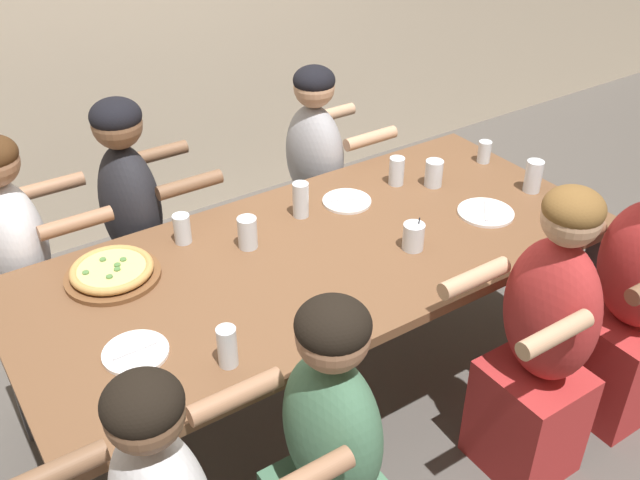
{
  "coord_description": "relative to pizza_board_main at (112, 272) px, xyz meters",
  "views": [
    {
      "loc": [
        -1.24,
        -1.87,
        2.25
      ],
      "look_at": [
        0.0,
        0.0,
        0.79
      ],
      "focal_mm": 40.0,
      "sensor_mm": 36.0,
      "label": 1
    }
  ],
  "objects": [
    {
      "name": "ground_plane",
      "position": [
        0.72,
        -0.27,
        -0.77
      ],
      "size": [
        18.0,
        18.0,
        0.0
      ],
      "primitive_type": "plane",
      "color": "#514C47",
      "rests_on": "ground"
    },
    {
      "name": "dining_table",
      "position": [
        0.72,
        -0.27,
        -0.09
      ],
      "size": [
        2.31,
        1.03,
        0.74
      ],
      "color": "brown",
      "rests_on": "ground"
    },
    {
      "name": "pizza_board_main",
      "position": [
        0.0,
        0.0,
        0.0
      ],
      "size": [
        0.34,
        0.34,
        0.05
      ],
      "color": "brown",
      "rests_on": "dining_table"
    },
    {
      "name": "empty_plate_a",
      "position": [
        1.01,
        -0.02,
        -0.02
      ],
      "size": [
        0.21,
        0.21,
        0.02
      ],
      "color": "white",
      "rests_on": "dining_table"
    },
    {
      "name": "empty_plate_b",
      "position": [
        -0.08,
        -0.43,
        -0.02
      ],
      "size": [
        0.21,
        0.21,
        0.02
      ],
      "color": "white",
      "rests_on": "dining_table"
    },
    {
      "name": "empty_plate_c",
      "position": [
        1.44,
        -0.42,
        -0.02
      ],
      "size": [
        0.23,
        0.23,
        0.02
      ],
      "color": "white",
      "rests_on": "dining_table"
    },
    {
      "name": "cocktail_glass_blue",
      "position": [
        1.02,
        -0.45,
        0.02
      ],
      "size": [
        0.08,
        0.08,
        0.13
      ],
      "color": "silver",
      "rests_on": "dining_table"
    },
    {
      "name": "drinking_glass_a",
      "position": [
        1.74,
        -0.38,
        0.03
      ],
      "size": [
        0.07,
        0.07,
        0.14
      ],
      "color": "silver",
      "rests_on": "dining_table"
    },
    {
      "name": "drinking_glass_b",
      "position": [
        0.31,
        0.08,
        0.03
      ],
      "size": [
        0.07,
        0.07,
        0.12
      ],
      "color": "silver",
      "rests_on": "dining_table"
    },
    {
      "name": "drinking_glass_c",
      "position": [
        1.29,
        -0.01,
        0.03
      ],
      "size": [
        0.07,
        0.07,
        0.13
      ],
      "color": "silver",
      "rests_on": "dining_table"
    },
    {
      "name": "drinking_glass_d",
      "position": [
        1.42,
        -0.11,
        0.03
      ],
      "size": [
        0.08,
        0.08,
        0.12
      ],
      "color": "silver",
      "rests_on": "dining_table"
    },
    {
      "name": "drinking_glass_e",
      "position": [
        0.14,
        -0.63,
        0.03
      ],
      "size": [
        0.06,
        0.06,
        0.14
      ],
      "color": "silver",
      "rests_on": "dining_table"
    },
    {
      "name": "drinking_glass_f",
      "position": [
        1.77,
        -0.07,
        0.02
      ],
      "size": [
        0.06,
        0.06,
        0.1
      ],
      "color": "silver",
      "rests_on": "dining_table"
    },
    {
      "name": "drinking_glass_g",
      "position": [
        0.8,
        -0.01,
        0.04
      ],
      "size": [
        0.07,
        0.07,
        0.15
      ],
      "color": "silver",
      "rests_on": "dining_table"
    },
    {
      "name": "drinking_glass_h",
      "position": [
        0.5,
        -0.09,
        0.04
      ],
      "size": [
        0.08,
        0.08,
        0.13
      ],
      "color": "silver",
      "rests_on": "dining_table"
    },
    {
      "name": "diner_far_midright",
      "position": [
        1.18,
        0.47,
        -0.23
      ],
      "size": [
        0.51,
        0.4,
        1.16
      ],
      "rotation": [
        0.0,
        0.0,
        -1.57
      ],
      "color": "#99999E",
      "rests_on": "ground"
    },
    {
      "name": "diner_far_midleft",
      "position": [
        0.25,
        0.47,
        -0.21
      ],
      "size": [
        0.51,
        0.4,
        1.21
      ],
      "rotation": [
        0.0,
        0.0,
        -1.57
      ],
      "color": "#232328",
      "rests_on": "ground"
    },
    {
      "name": "diner_far_left",
      "position": [
        -0.23,
        0.47,
        -0.23
      ],
      "size": [
        0.51,
        0.4,
        1.17
      ],
      "rotation": [
        0.0,
        0.0,
        -1.57
      ],
      "color": "silver",
      "rests_on": "ground"
    },
    {
      "name": "diner_near_midleft",
      "position": [
        0.26,
        -1.0,
        -0.23
      ],
      "size": [
        0.51,
        0.4,
        1.16
      ],
      "rotation": [
        0.0,
        0.0,
        1.57
      ],
      "color": "#477556",
      "rests_on": "ground"
    },
    {
      "name": "diner_near_midright",
      "position": [
        1.16,
        -1.0,
        -0.21
      ],
      "size": [
        0.51,
        0.4,
        1.21
      ],
      "rotation": [
        0.0,
        0.0,
        1.57
      ],
      "color": "#B22D2D",
      "rests_on": "ground"
    },
    {
      "name": "diner_near_right",
      "position": [
        1.67,
        -1.0,
        -0.24
      ],
      "size": [
        0.51,
        0.4,
        1.17
      ],
      "rotation": [
        0.0,
        0.0,
        1.57
      ],
      "color": "#B22D2D",
      "rests_on": "ground"
    }
  ]
}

